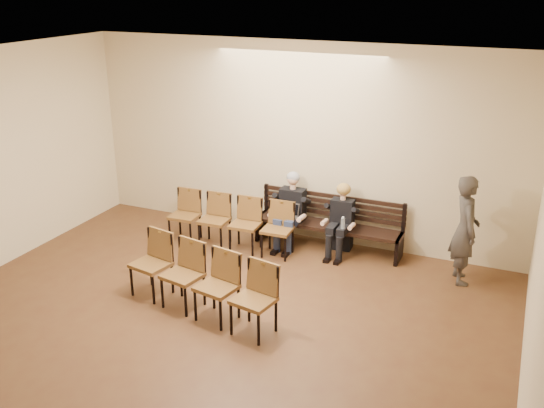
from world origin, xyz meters
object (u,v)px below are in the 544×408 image
(passerby, at_px, (466,222))
(bench, at_px, (327,236))
(bag, at_px, (341,240))
(chair_row_front, at_px, (230,223))
(water_bottle, at_px, (343,229))
(laptop, at_px, (287,219))
(seated_woman, at_px, (340,224))
(seated_man, at_px, (290,211))
(chair_row_back, at_px, (199,282))

(passerby, bearing_deg, bench, 62.20)
(bag, height_order, chair_row_front, chair_row_front)
(bench, height_order, water_bottle, water_bottle)
(bag, bearing_deg, laptop, -153.93)
(bench, height_order, laptop, laptop)
(chair_row_front, bearing_deg, bench, 19.62)
(seated_woman, relative_size, chair_row_front, 0.49)
(seated_man, distance_m, bag, 1.03)
(laptop, xyz_separation_m, chair_row_back, (-0.32, -2.47, -0.08))
(seated_woman, bearing_deg, water_bottle, -63.80)
(bench, distance_m, seated_woman, 0.43)
(seated_man, relative_size, bag, 3.33)
(seated_woman, xyz_separation_m, chair_row_back, (-1.21, -2.66, -0.06))
(seated_man, height_order, chair_row_front, seated_man)
(bench, xyz_separation_m, laptop, (-0.64, -0.32, 0.34))
(bag, distance_m, chair_row_back, 3.13)
(seated_woman, height_order, passerby, passerby)
(passerby, xyz_separation_m, chair_row_front, (-3.87, -0.34, -0.53))
(bag, bearing_deg, bench, -154.89)
(chair_row_front, height_order, chair_row_back, chair_row_back)
(laptop, xyz_separation_m, chair_row_front, (-0.94, -0.33, -0.10))
(laptop, height_order, water_bottle, laptop)
(bench, height_order, seated_woman, seated_woman)
(seated_man, bearing_deg, passerby, -3.64)
(seated_woman, xyz_separation_m, laptop, (-0.89, -0.20, 0.01))
(seated_woman, xyz_separation_m, chair_row_front, (-1.84, -0.53, -0.09))
(seated_woman, distance_m, bag, 0.47)
(water_bottle, height_order, chair_row_front, chair_row_front)
(water_bottle, bearing_deg, chair_row_back, -118.45)
(passerby, bearing_deg, laptop, 70.00)
(water_bottle, xyz_separation_m, passerby, (1.92, 0.03, 0.44))
(seated_man, relative_size, water_bottle, 6.05)
(chair_row_back, bearing_deg, bench, 81.69)
(bench, bearing_deg, seated_woman, -24.93)
(seated_woman, bearing_deg, chair_row_front, -163.92)
(seated_woman, bearing_deg, passerby, -5.26)
(laptop, distance_m, chair_row_back, 2.49)
(seated_man, relative_size, seated_woman, 1.17)
(laptop, bearing_deg, seated_woman, 23.87)
(bench, height_order, bag, bench)
(laptop, relative_size, chair_row_back, 0.14)
(water_bottle, relative_size, passerby, 0.11)
(seated_man, bearing_deg, chair_row_back, -96.47)
(seated_woman, xyz_separation_m, bag, (-0.04, 0.22, -0.41))
(seated_man, bearing_deg, water_bottle, -12.28)
(bench, distance_m, laptop, 0.79)
(passerby, bearing_deg, chair_row_back, 107.14)
(bench, distance_m, chair_row_front, 1.73)
(seated_woman, bearing_deg, bag, 101.52)
(bag, xyz_separation_m, chair_row_front, (-1.79, -0.75, 0.32))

